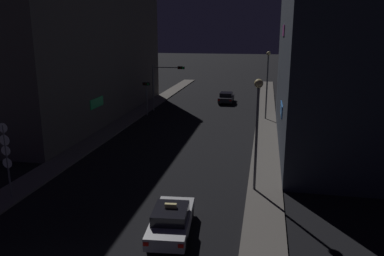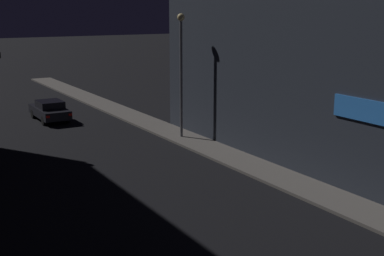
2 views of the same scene
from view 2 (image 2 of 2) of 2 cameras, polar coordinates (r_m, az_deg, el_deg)
sidewalk_right at (r=30.60m, az=0.33°, el=-1.55°), size 2.10×65.71×0.13m
far_car at (r=37.99m, az=-15.10°, el=1.87°), size 1.83×4.45×1.42m
street_lamp_far_block at (r=30.94m, az=-1.18°, el=7.33°), size 0.44×0.44×7.23m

